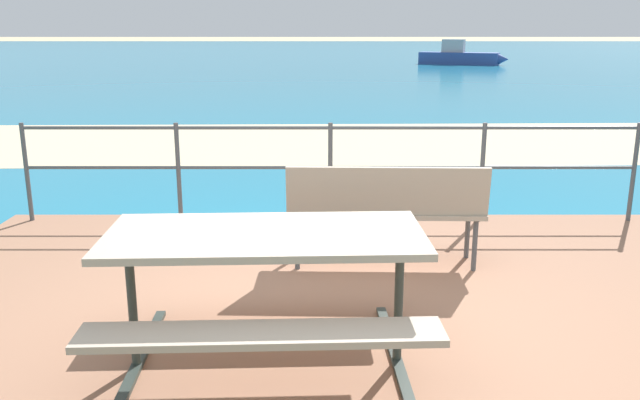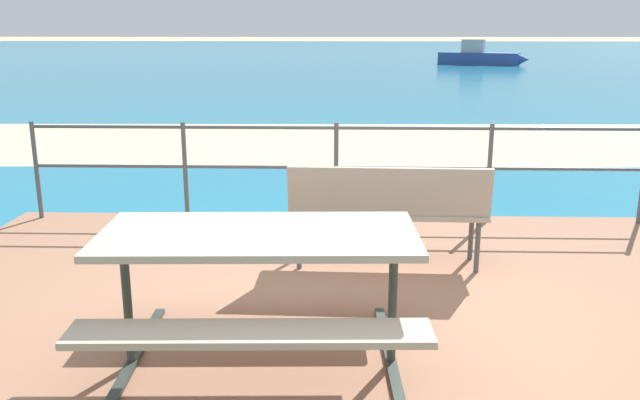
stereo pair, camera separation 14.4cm
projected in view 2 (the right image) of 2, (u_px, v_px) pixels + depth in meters
name	position (u px, v px, depth m)	size (l,w,h in m)	color
ground_plane	(332.00, 336.00, 4.21)	(240.00, 240.00, 0.00)	tan
patio_paving	(332.00, 332.00, 4.20)	(6.40, 5.20, 0.06)	#996B51
sea_water	(341.00, 56.00, 42.86)	(90.00, 90.00, 0.01)	teal
beach_strip	(338.00, 142.00, 11.23)	(54.00, 4.15, 0.01)	beige
picnic_table	(259.00, 263.00, 3.58)	(1.76, 1.47, 0.79)	tan
park_bench	(388.00, 205.00, 5.13)	(1.56, 0.46, 0.84)	tan
railing_fence	(336.00, 159.00, 6.36)	(5.94, 0.04, 0.97)	#4C5156
boat_near	(480.00, 57.00, 33.47)	(4.43, 2.42, 1.26)	#2D478C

